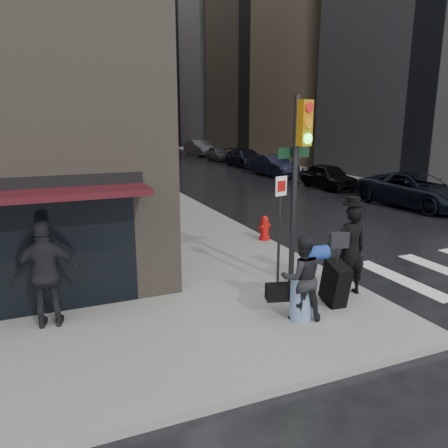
{
  "coord_description": "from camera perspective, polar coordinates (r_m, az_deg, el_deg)",
  "views": [
    {
      "loc": [
        -4.69,
        -6.91,
        3.99
      ],
      "look_at": [
        -0.41,
        3.32,
        1.3
      ],
      "focal_mm": 35.0,
      "sensor_mm": 36.0,
      "label": 1
    }
  ],
  "objects": [
    {
      "name": "man_jeans",
      "position": [
        8.6,
        10.06,
        -6.9
      ],
      "size": [
        1.19,
        0.88,
        1.71
      ],
      "rotation": [
        0.0,
        0.0,
        2.88
      ],
      "color": "black",
      "rests_on": "ground"
    },
    {
      "name": "ground",
      "position": [
        9.26,
        10.6,
        -12.16
      ],
      "size": [
        140.0,
        140.0,
        0.0
      ],
      "primitive_type": "plane",
      "color": "black",
      "rests_on": "ground"
    },
    {
      "name": "man_greycoat",
      "position": [
        8.77,
        -22.11,
        -6.13
      ],
      "size": [
        1.26,
        0.67,
        2.05
      ],
      "rotation": [
        0.0,
        0.0,
        2.99
      ],
      "color": "black",
      "rests_on": "ground"
    },
    {
      "name": "sidewalk_right",
      "position": [
        38.68,
        5.55,
        7.78
      ],
      "size": [
        3.0,
        50.0,
        0.15
      ],
      "primitive_type": "cube",
      "color": "slate",
      "rests_on": "ground"
    },
    {
      "name": "parked_car_2",
      "position": [
        31.26,
        6.5,
        7.58
      ],
      "size": [
        1.77,
        4.53,
        1.47
      ],
      "primitive_type": "imported",
      "rotation": [
        0.0,
        0.0,
        0.05
      ],
      "color": "black",
      "rests_on": "ground"
    },
    {
      "name": "sidewalk_left",
      "position": [
        34.45,
        -14.81,
        6.67
      ],
      "size": [
        4.0,
        50.0,
        0.15
      ],
      "primitive_type": "cube",
      "color": "slate",
      "rests_on": "ground"
    },
    {
      "name": "traffic_light",
      "position": [
        9.93,
        9.53,
        7.42
      ],
      "size": [
        1.06,
        0.6,
        4.34
      ],
      "rotation": [
        0.0,
        0.0,
        0.24
      ],
      "color": "black",
      "rests_on": "ground"
    },
    {
      "name": "bldg_right_far",
      "position": [
        72.3,
        2.78,
        20.4
      ],
      "size": [
        22.0,
        20.0,
        25.0
      ],
      "primitive_type": "cube",
      "color": "slate",
      "rests_on": "ground"
    },
    {
      "name": "bldg_distant",
      "position": [
        86.42,
        -16.49,
        21.12
      ],
      "size": [
        40.0,
        12.0,
        32.0
      ],
      "primitive_type": "cube",
      "color": "slate",
      "rests_on": "ground"
    },
    {
      "name": "parked_car_5",
      "position": [
        48.48,
        -3.26,
        9.9
      ],
      "size": [
        2.07,
        5.18,
        1.68
      ],
      "primitive_type": "imported",
      "rotation": [
        0.0,
        0.0,
        0.06
      ],
      "color": "#444349",
      "rests_on": "ground"
    },
    {
      "name": "man_overcoat",
      "position": [
        9.89,
        15.8,
        -3.93
      ],
      "size": [
        1.27,
        1.1,
        2.24
      ],
      "rotation": [
        0.0,
        0.0,
        3.03
      ],
      "color": "black",
      "rests_on": "ground"
    },
    {
      "name": "parked_car_3",
      "position": [
        37.05,
        2.86,
        8.6
      ],
      "size": [
        2.1,
        5.12,
        1.48
      ],
      "primitive_type": "imported",
      "rotation": [
        0.0,
        0.0,
        -0.0
      ],
      "color": "black",
      "rests_on": "ground"
    },
    {
      "name": "parked_car_1",
      "position": [
        26.23,
        13.49,
        6.09
      ],
      "size": [
        1.75,
        4.19,
        1.42
      ],
      "primitive_type": "imported",
      "rotation": [
        0.0,
        0.0,
        -0.02
      ],
      "color": "black",
      "rests_on": "ground"
    },
    {
      "name": "parked_car_4",
      "position": [
        42.67,
        -0.74,
        9.17
      ],
      "size": [
        1.59,
        3.89,
        1.32
      ],
      "primitive_type": "imported",
      "rotation": [
        0.0,
        0.0,
        0.01
      ],
      "color": "#515157",
      "rests_on": "ground"
    },
    {
      "name": "parked_car_0",
      "position": [
        21.9,
        23.85,
        4.04
      ],
      "size": [
        3.08,
        5.8,
        1.55
      ],
      "primitive_type": "imported",
      "rotation": [
        0.0,
        0.0,
        0.09
      ],
      "color": "black",
      "rests_on": "ground"
    },
    {
      "name": "fire_hydrant",
      "position": [
        14.18,
        5.33,
        -0.66
      ],
      "size": [
        0.46,
        0.35,
        0.79
      ],
      "rotation": [
        0.0,
        0.0,
        0.43
      ],
      "color": "#B50F0B",
      "rests_on": "ground"
    }
  ]
}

